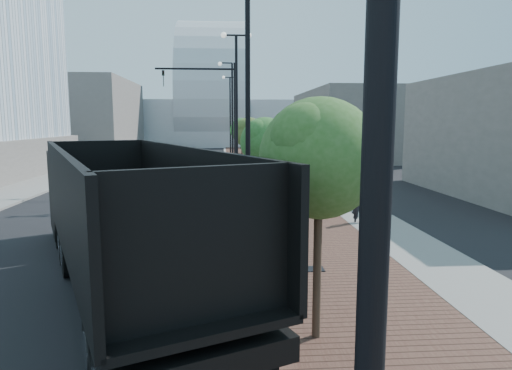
{
  "coord_description": "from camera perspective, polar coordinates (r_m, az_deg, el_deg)",
  "views": [
    {
      "loc": [
        -0.17,
        -4.2,
        4.27
      ],
      "look_at": [
        1.0,
        12.0,
        2.0
      ],
      "focal_mm": 31.55,
      "sensor_mm": 36.0,
      "label": 1
    }
  ],
  "objects": [
    {
      "name": "dark_car_mid",
      "position": [
        45.62,
        -13.74,
        3.28
      ],
      "size": [
        4.31,
        5.78,
        1.46
      ],
      "primitive_type": "imported",
      "rotation": [
        0.0,
        0.0,
        0.41
      ],
      "color": "black",
      "rests_on": "ground"
    },
    {
      "name": "west_sidewalk",
      "position": [
        46.21,
        -20.24,
        2.24
      ],
      "size": [
        4.0,
        140.0,
        0.12
      ],
      "primitive_type": "cube",
      "color": "slate",
      "rests_on": "ground"
    },
    {
      "name": "commercial_block_ne",
      "position": [
        56.56,
        12.6,
        7.5
      ],
      "size": [
        12.0,
        22.0,
        8.0
      ],
      "primitive_type": "cube",
      "color": "#5F5A56",
      "rests_on": "ground"
    },
    {
      "name": "utility_cover_2",
      "position": [
        23.7,
        2.16,
        -2.1
      ],
      "size": [
        0.5,
        0.5,
        0.02
      ],
      "primitive_type": "cube",
      "color": "black",
      "rests_on": "sidewalk"
    },
    {
      "name": "concrete_strip",
      "position": [
        44.85,
        4.06,
        2.56
      ],
      "size": [
        2.4,
        140.0,
        0.13
      ],
      "primitive_type": "cube",
      "color": "slate",
      "rests_on": "ground"
    },
    {
      "name": "streetlight_0",
      "position": [
        2.39,
        15.8,
        20.92
      ],
      "size": [
        1.72,
        0.56,
        9.28
      ],
      "color": "black",
      "rests_on": "ground"
    },
    {
      "name": "tree_3",
      "position": [
        43.26,
        -1.73,
        6.98
      ],
      "size": [
        2.33,
        2.27,
        4.68
      ],
      "color": "#382619",
      "rests_on": "ground"
    },
    {
      "name": "tree_2",
      "position": [
        31.28,
        -0.8,
        6.61
      ],
      "size": [
        2.21,
        2.13,
        4.62
      ],
      "color": "#382619",
      "rests_on": "ground"
    },
    {
      "name": "streetlight_1",
      "position": [
        14.21,
        -1.5,
        8.24
      ],
      "size": [
        1.44,
        0.56,
        9.21
      ],
      "color": "black",
      "rests_on": "ground"
    },
    {
      "name": "streetlight_2",
      "position": [
        26.21,
        -2.48,
        9.16
      ],
      "size": [
        1.72,
        0.56,
        9.28
      ],
      "color": "black",
      "rests_on": "ground"
    },
    {
      "name": "dark_car_far",
      "position": [
        49.77,
        -8.4,
        3.71
      ],
      "size": [
        2.21,
        4.63,
        1.3
      ],
      "primitive_type": "imported",
      "rotation": [
        0.0,
        0.0,
        -0.09
      ],
      "color": "black",
      "rests_on": "ground"
    },
    {
      "name": "pedestrian",
      "position": [
        19.18,
        12.88,
        -2.72
      ],
      "size": [
        0.65,
        0.51,
        1.57
      ],
      "primitive_type": "imported",
      "rotation": [
        0.0,
        0.0,
        2.87
      ],
      "color": "black",
      "rests_on": "ground"
    },
    {
      "name": "commercial_block_nw",
      "position": [
        67.19,
        -21.51,
        8.04
      ],
      "size": [
        14.0,
        20.0,
        10.0
      ],
      "primitive_type": "cube",
      "color": "slate",
      "rests_on": "ground"
    },
    {
      "name": "traffic_mast",
      "position": [
        29.2,
        -4.44,
        9.34
      ],
      "size": [
        5.09,
        0.2,
        8.0
      ],
      "color": "black",
      "rests_on": "ground"
    },
    {
      "name": "utility_cover_1",
      "position": [
        13.13,
        7.49,
        -10.49
      ],
      "size": [
        0.5,
        0.5,
        0.02
      ],
      "primitive_type": "cube",
      "color": "black",
      "rests_on": "sidewalk"
    },
    {
      "name": "convention_center",
      "position": [
        89.23,
        -5.37,
        9.04
      ],
      "size": [
        50.0,
        30.0,
        50.0
      ],
      "color": "#B3B8BD",
      "rests_on": "ground"
    },
    {
      "name": "tree_0",
      "position": [
        8.44,
        8.31,
        3.29
      ],
      "size": [
        2.32,
        2.26,
        4.74
      ],
      "color": "#382619",
      "rests_on": "ground"
    },
    {
      "name": "sidewalk",
      "position": [
        44.55,
        0.62,
        2.54
      ],
      "size": [
        7.0,
        140.0,
        0.12
      ],
      "primitive_type": "cube",
      "color": "#4C2D23",
      "rests_on": "ground"
    },
    {
      "name": "white_sedan",
      "position": [
        26.7,
        -14.02,
        0.25
      ],
      "size": [
        2.74,
        5.1,
        1.6
      ],
      "primitive_type": "imported",
      "rotation": [
        0.0,
        0.0,
        -0.23
      ],
      "color": "silver",
      "rests_on": "ground"
    },
    {
      "name": "dump_truck",
      "position": [
        14.02,
        -18.48,
        -3.58
      ],
      "size": [
        7.79,
        13.7,
        3.72
      ],
      "rotation": [
        0.0,
        0.0,
        0.4
      ],
      "color": "black",
      "rests_on": "ground"
    },
    {
      "name": "curb",
      "position": [
        44.4,
        -3.89,
        2.52
      ],
      "size": [
        0.3,
        140.0,
        0.14
      ],
      "primitive_type": "cube",
      "color": "gray",
      "rests_on": "ground"
    },
    {
      "name": "streetlight_3",
      "position": [
        38.2,
        -3.17,
        8.06
      ],
      "size": [
        1.44,
        0.56,
        9.21
      ],
      "color": "black",
      "rests_on": "ground"
    },
    {
      "name": "streetlight_4",
      "position": [
        50.2,
        -3.28,
        8.58
      ],
      "size": [
        1.72,
        0.56,
        9.28
      ],
      "color": "black",
      "rests_on": "ground"
    },
    {
      "name": "tree_1",
      "position": [
        19.32,
        1.27,
        5.43
      ],
      "size": [
        2.21,
        2.13,
        4.5
      ],
      "color": "#382619",
      "rests_on": "ground"
    }
  ]
}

